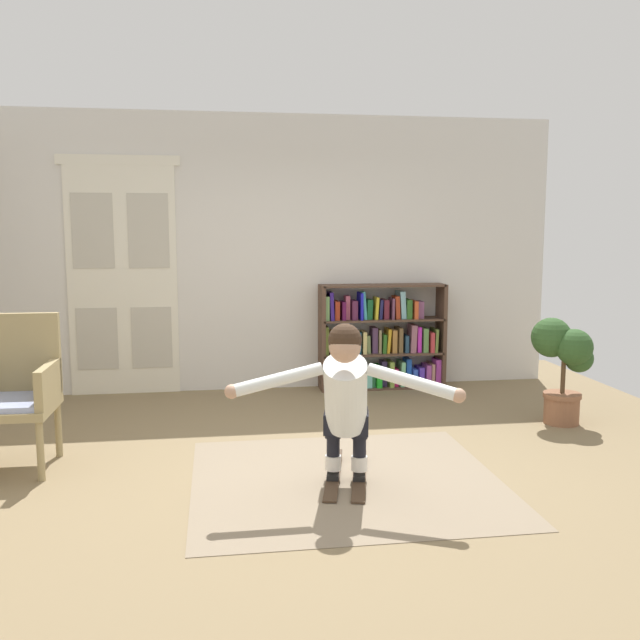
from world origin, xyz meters
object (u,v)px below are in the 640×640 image
at_px(wicker_chair, 12,388).
at_px(potted_plant, 563,360).
at_px(skis_pair, 346,476).
at_px(person_skier, 346,393).
at_px(bookshelf, 382,341).

height_order(wicker_chair, potted_plant, wicker_chair).
bearing_deg(skis_pair, potted_plant, 26.64).
height_order(wicker_chair, person_skier, person_skier).
bearing_deg(potted_plant, bookshelf, 128.62).
distance_m(wicker_chair, potted_plant, 4.50).
xyz_separation_m(wicker_chair, person_skier, (2.28, -0.84, 0.08)).
distance_m(potted_plant, person_skier, 2.55).
bearing_deg(bookshelf, potted_plant, -51.38).
xyz_separation_m(skis_pair, person_skier, (-0.05, -0.22, 0.64)).
bearing_deg(person_skier, bookshelf, 71.92).
relative_size(bookshelf, potted_plant, 1.45).
bearing_deg(bookshelf, person_skier, -108.08).
relative_size(potted_plant, person_skier, 0.65).
height_order(bookshelf, skis_pair, bookshelf).
bearing_deg(person_skier, wicker_chair, 159.88).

